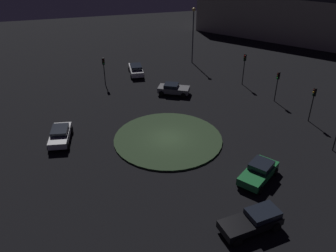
% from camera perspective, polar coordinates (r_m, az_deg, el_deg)
% --- Properties ---
extents(ground_plane, '(119.83, 119.83, 0.00)m').
position_cam_1_polar(ground_plane, '(35.02, 0.00, -2.22)').
color(ground_plane, black).
extents(roundabout_island, '(10.96, 10.96, 0.17)m').
position_cam_1_polar(roundabout_island, '(34.97, 0.00, -2.10)').
color(roundabout_island, '#2D4228').
rests_on(roundabout_island, ground_plane).
extents(car_white, '(4.62, 2.21, 1.56)m').
position_cam_1_polar(car_white, '(51.16, -5.32, 9.30)').
color(car_white, white).
rests_on(car_white, ground_plane).
extents(car_silver, '(4.56, 2.53, 1.39)m').
position_cam_1_polar(car_silver, '(36.03, -17.40, -1.34)').
color(car_silver, silver).
rests_on(car_silver, ground_plane).
extents(car_black, '(2.51, 4.68, 1.40)m').
position_cam_1_polar(car_black, '(25.79, 13.91, -14.93)').
color(car_black, black).
rests_on(car_black, ground_plane).
extents(car_green, '(4.11, 4.60, 1.48)m').
position_cam_1_polar(car_green, '(30.33, 14.79, -7.30)').
color(car_green, '#1E7238').
rests_on(car_green, ground_plane).
extents(car_grey, '(3.45, 4.33, 1.39)m').
position_cam_1_polar(car_grey, '(44.56, 0.88, 6.16)').
color(car_grey, slate).
rests_on(car_grey, ground_plane).
extents(traffic_light_north, '(0.35, 0.39, 3.81)m').
position_cam_1_polar(traffic_light_north, '(43.86, 17.63, 7.16)').
color(traffic_light_north, '#2D2D2D').
rests_on(traffic_light_north, ground_plane).
extents(traffic_light_northwest, '(0.38, 0.39, 4.27)m').
position_cam_1_polar(traffic_light_northwest, '(47.84, 12.50, 10.10)').
color(traffic_light_northwest, '#2D2D2D').
rests_on(traffic_light_northwest, ground_plane).
extents(traffic_light_west, '(0.39, 0.35, 3.83)m').
position_cam_1_polar(traffic_light_west, '(47.38, -10.56, 9.73)').
color(traffic_light_west, '#2D2D2D').
rests_on(traffic_light_west, ground_plane).
extents(traffic_light_north_near, '(0.31, 0.36, 3.95)m').
position_cam_1_polar(traffic_light_north_near, '(40.24, 22.86, 4.29)').
color(traffic_light_north_near, '#2D2D2D').
rests_on(traffic_light_north_near, ground_plane).
extents(streetlamp_northwest, '(0.54, 0.54, 8.49)m').
position_cam_1_polar(streetlamp_northwest, '(54.75, 4.19, 15.98)').
color(streetlamp_northwest, '#4C4C51').
rests_on(streetlamp_northwest, ground_plane).
extents(store_building, '(38.62, 35.86, 8.74)m').
position_cam_1_polar(store_building, '(74.48, 21.31, 16.83)').
color(store_building, '#B7B299').
rests_on(store_building, ground_plane).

